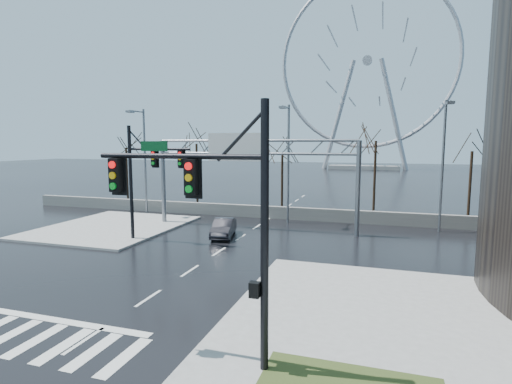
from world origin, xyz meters
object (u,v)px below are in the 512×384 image
at_px(signal_mast_far, 144,172).
at_px(car, 224,228).
at_px(ferris_wheel, 367,68).
at_px(signal_mast_near, 220,209).
at_px(sign_gantry, 248,164).

bearing_deg(signal_mast_far, car, 32.62).
bearing_deg(ferris_wheel, car, -94.32).
height_order(signal_mast_near, sign_gantry, signal_mast_near).
bearing_deg(car, sign_gantry, 61.11).
xyz_separation_m(ferris_wheel, car, (-6.28, -83.10, -25.48)).
bearing_deg(ferris_wheel, signal_mast_near, -89.92).
bearing_deg(sign_gantry, signal_mast_far, -132.47).
relative_size(signal_mast_near, sign_gantry, 0.49).
xyz_separation_m(signal_mast_near, ferris_wheel, (-0.14, 99.04, 21.26)).
xyz_separation_m(signal_mast_near, signal_mast_far, (-11.01, 13.00, -0.04)).
height_order(sign_gantry, ferris_wheel, ferris_wheel).
height_order(signal_mast_near, car, signal_mast_near).
relative_size(ferris_wheel, car, 12.84).
relative_size(sign_gantry, ferris_wheel, 0.32).
bearing_deg(ferris_wheel, sign_gantry, -93.84).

